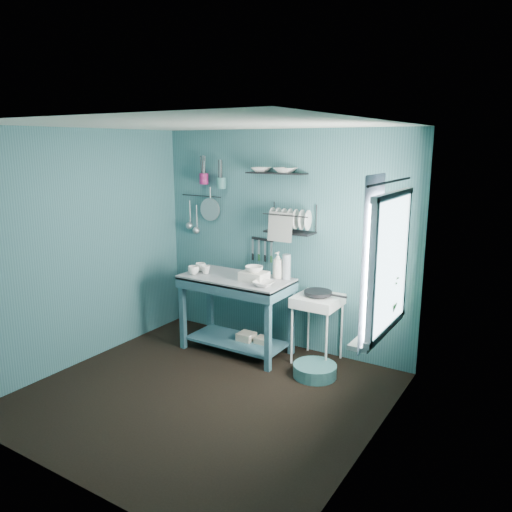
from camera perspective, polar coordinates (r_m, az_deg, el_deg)
The scene contains 36 objects.
floor at distance 4.97m, azimuth -5.90°, elevation -15.46°, with size 3.20×3.20×0.00m, color black.
ceiling at distance 4.38m, azimuth -6.67°, elevation 14.73°, with size 3.20×3.20×0.00m, color silver.
wall_back at distance 5.74m, azimuth 3.01°, elevation 1.76°, with size 3.20×3.20×0.00m, color #326267.
wall_front at distance 3.51m, azimuth -21.61°, elevation -6.31°, with size 3.20×3.20×0.00m, color #326267.
wall_left at distance 5.63m, azimuth -19.20°, elevation 0.84°, with size 3.00×3.00×0.00m, color #326267.
wall_right at distance 3.77m, azimuth 13.30°, elevation -4.44°, with size 3.00×3.00×0.00m, color #326267.
work_counter at distance 5.72m, azimuth -2.25°, elevation -6.68°, with size 1.24×0.62×0.88m, color #305966.
mug_left at distance 5.73m, azimuth -7.17°, elevation -1.62°, with size 0.12×0.12×0.10m, color white.
mug_mid at distance 5.74m, azimuth -5.77°, elevation -1.57°, with size 0.10×0.10×0.09m, color white.
mug_right at distance 5.86m, azimuth -6.34°, elevation -1.27°, with size 0.12×0.12×0.10m, color white.
wash_tub at distance 5.43m, azimuth -0.23°, elevation -2.32°, with size 0.28×0.22×0.10m, color silver.
tub_bowl at distance 5.40m, azimuth -0.23°, elevation -1.50°, with size 0.20×0.20×0.06m, color white.
soap_bottle at distance 5.50m, azimuth 2.49°, elevation -1.06°, with size 0.12×0.12×0.30m, color silver.
water_bottle at distance 5.47m, azimuth 3.51°, elevation -1.24°, with size 0.09×0.09×0.28m, color #A8B2BC.
counter_bowl at distance 5.22m, azimuth 0.88°, elevation -3.19°, with size 0.22×0.22×0.05m, color white.
hotplate_stand at distance 5.52m, azimuth 6.98°, elevation -8.25°, with size 0.47×0.47×0.75m, color white.
frying_pan at distance 5.39m, azimuth 7.10°, elevation -4.17°, with size 0.30×0.30×0.04m, color black.
knife_strip at distance 5.84m, azimuth 0.74°, elevation 1.92°, with size 0.32×0.02×0.03m, color black.
dish_rack at distance 5.50m, azimuth 3.90°, elevation 4.29°, with size 0.55×0.24×0.32m, color black.
upper_shelf at distance 5.57m, azimuth 2.33°, elevation 9.43°, with size 0.70×0.18×0.01m, color black.
shelf_bowl_left at distance 5.67m, azimuth 0.61°, elevation 9.43°, with size 0.21×0.21×0.05m, color white.
shelf_bowl_right at distance 5.51m, azimuth 3.37°, elevation 9.75°, with size 0.23×0.23×0.06m, color white.
utensil_cup_magenta at distance 6.16m, azimuth -5.98°, elevation 8.77°, with size 0.11×0.11×0.13m, color #921B56.
utensil_cup_teal at distance 6.01m, azimuth -4.00°, elevation 8.31°, with size 0.11×0.11×0.13m, color teal.
colander at distance 6.19m, azimuth -5.28°, elevation 5.32°, with size 0.28×0.28×0.03m, color #AEB2B6.
ladle_outer at distance 6.40m, azimuth -7.55°, elevation 4.98°, with size 0.01×0.01×0.30m, color #AEB2B6.
ladle_inner at distance 6.34m, azimuth -6.78°, elevation 4.46°, with size 0.01×0.01×0.30m, color #AEB2B6.
hook_rail at distance 6.27m, azimuth -6.28°, elevation 6.84°, with size 0.01×0.01×0.60m, color black.
window_glass at distance 4.15m, azimuth 15.23°, elevation -0.82°, with size 1.10×1.10×0.00m, color white.
windowsill at distance 4.35m, azimuth 13.69°, elevation -8.26°, with size 0.16×0.95×0.04m, color white.
curtain at distance 3.88m, azimuth 13.06°, elevation -0.88°, with size 1.35×1.35×0.00m, color silver.
curtain_rod at distance 4.07m, azimuth 15.15°, elevation 8.19°, with size 0.02×0.02×1.05m, color black.
potted_plant at distance 4.43m, azimuth 14.30°, elevation -4.62°, with size 0.25×0.25×0.44m, color #2C6126.
storage_tin_large at distance 5.82m, azimuth -1.11°, elevation -9.79°, with size 0.18×0.18×0.22m, color tan.
storage_tin_small at distance 5.75m, azimuth 0.75°, elevation -10.19°, with size 0.15×0.15×0.20m, color tan.
floor_basin at distance 5.29m, azimuth 6.74°, elevation -12.86°, with size 0.45×0.45×0.13m, color teal.
Camera 1 is at (2.72, -3.43, 2.34)m, focal length 35.00 mm.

